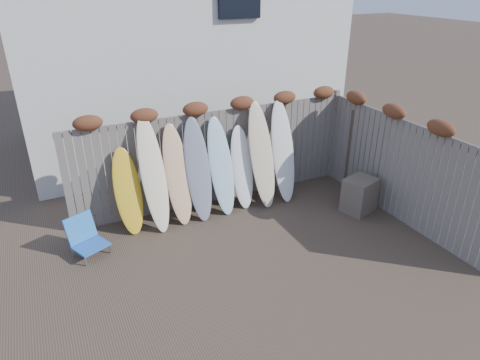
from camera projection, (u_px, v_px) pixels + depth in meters
name	position (u px, v px, depth m)	size (l,w,h in m)	color
ground	(270.00, 259.00, 7.39)	(80.00, 80.00, 0.00)	#493A2D
back_fence	(218.00, 149.00, 8.85)	(6.05, 0.28, 2.24)	slate
right_fence	(401.00, 164.00, 8.26)	(0.28, 4.40, 2.24)	slate
house	(172.00, 26.00, 11.48)	(8.50, 5.50, 6.33)	silver
beach_chair	(86.00, 237.00, 7.43)	(0.71, 0.73, 0.70)	blue
wooden_crate	(359.00, 195.00, 8.77)	(0.62, 0.52, 0.72)	brown
lattice_panel	(368.00, 157.00, 9.17)	(0.05, 1.21, 1.81)	brown
surfboard_0	(128.00, 192.00, 7.93)	(0.49, 0.07, 1.67)	gold
surfboard_1	(153.00, 175.00, 7.95)	(0.46, 0.07, 2.25)	#F8EBC3
surfboard_2	(177.00, 175.00, 8.23)	(0.49, 0.07, 2.00)	#FFC672
surfboard_3	(198.00, 170.00, 8.35)	(0.49, 0.07, 2.08)	gray
surfboard_4	(221.00, 167.00, 8.57)	(0.50, 0.07, 2.01)	#A3CFE5
surfboard_5	(242.00, 167.00, 8.84)	(0.46, 0.07, 1.75)	white
surfboard_6	(262.00, 156.00, 8.82)	(0.52, 0.07, 2.23)	beige
surfboard_7	(283.00, 152.00, 9.07)	(0.49, 0.07, 2.19)	white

